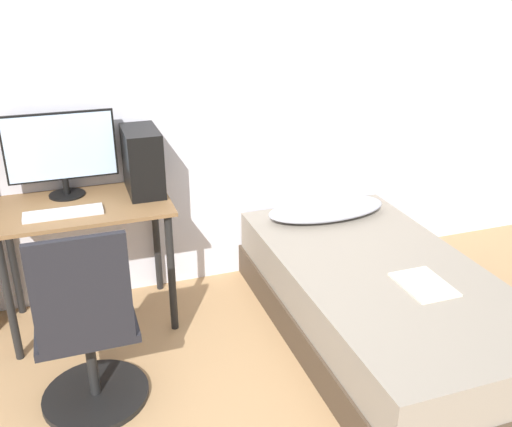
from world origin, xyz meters
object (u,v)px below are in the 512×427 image
object	(u,v)px
office_chair	(89,341)
pc_tower	(142,161)
monitor	(61,151)
bed	(380,303)
keyboard	(63,213)

from	to	relation	value
office_chair	pc_tower	distance (m)	1.12
office_chair	monitor	size ratio (longest dim) A/B	1.61
office_chair	bed	bearing A→B (deg)	2.09
keyboard	pc_tower	distance (m)	0.54
office_chair	bed	world-z (taller)	office_chair
keyboard	pc_tower	world-z (taller)	pc_tower
monitor	bed	bearing A→B (deg)	-28.77
office_chair	bed	xyz separation A→B (m)	(1.61, 0.06, -0.16)
office_chair	keyboard	world-z (taller)	office_chair
monitor	pc_tower	xyz separation A→B (m)	(0.44, -0.09, -0.08)
office_chair	monitor	world-z (taller)	monitor
bed	pc_tower	distance (m)	1.60
pc_tower	office_chair	bearing A→B (deg)	-116.53
pc_tower	monitor	bearing A→B (deg)	168.99
office_chair	bed	distance (m)	1.61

